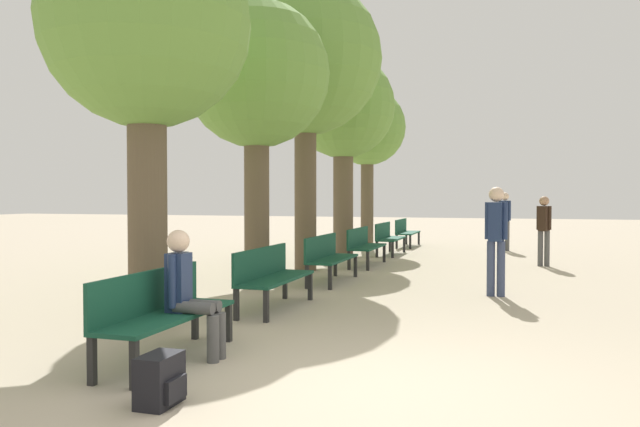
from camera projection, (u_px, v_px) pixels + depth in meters
ground_plane at (367, 389)px, 5.02m from camera, size 80.00×80.00×0.00m
bench_row_0 at (160, 308)px, 5.89m from camera, size 0.49×1.82×0.84m
bench_row_1 at (270, 273)px, 8.55m from camera, size 0.49×1.82×0.84m
bench_row_2 at (328, 255)px, 11.20m from camera, size 0.49×1.82×0.84m
bench_row_3 at (364, 244)px, 13.86m from camera, size 0.49×1.82×0.84m
bench_row_4 at (388, 236)px, 16.52m from camera, size 0.49×1.82×0.84m
bench_row_5 at (405, 230)px, 19.17m from camera, size 0.49×1.82×0.84m
tree_row_0 at (146, 30)px, 7.30m from camera, size 2.46×2.46×4.82m
tree_row_1 at (256, 78)px, 10.43m from camera, size 2.47×2.47×4.83m
tree_row_2 at (305, 61)px, 12.86m from camera, size 3.17×3.17×5.98m
tree_row_3 at (343, 110)px, 15.74m from camera, size 2.61×2.61×5.13m
tree_row_4 at (367, 129)px, 18.32m from camera, size 2.26×2.26×4.72m
person_seated at (189, 290)px, 5.95m from camera, size 0.57×0.32×1.23m
backpack at (160, 380)px, 4.61m from camera, size 0.27×0.37×0.38m
pedestrian_near at (544, 226)px, 13.74m from camera, size 0.31×0.27×1.55m
pedestrian_mid at (505, 217)px, 17.61m from camera, size 0.34×0.28×1.66m
pedestrian_far at (496, 234)px, 9.62m from camera, size 0.34×0.27×1.70m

